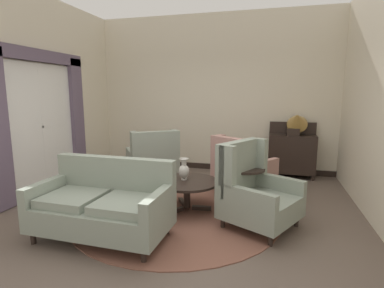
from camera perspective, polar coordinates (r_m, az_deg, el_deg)
ground at (r=4.23m, az=-4.15°, el=-14.40°), size 8.40×8.40×0.00m
wall_back at (r=6.76m, az=4.12°, el=9.40°), size 5.42×0.08×3.38m
wall_left at (r=5.99m, az=-26.06°, el=8.41°), size 0.08×4.20×3.38m
wall_right at (r=4.74m, az=31.86°, el=7.86°), size 0.08×4.20×3.38m
baseboard_back at (r=6.91m, az=3.87°, el=-4.25°), size 5.26×0.03×0.12m
area_rug at (r=4.49m, az=-2.87°, el=-12.83°), size 2.93×2.93×0.01m
window_with_curtains at (r=5.80m, az=-26.31°, el=4.49°), size 0.12×2.15×2.42m
coffee_table at (r=4.48m, az=-0.98°, el=-7.85°), size 0.93×0.93×0.45m
porcelain_vase at (r=4.48m, az=-1.52°, el=-4.94°), size 0.16×0.16×0.32m
settee at (r=3.82m, az=-16.31°, el=-11.03°), size 1.61×0.86×0.93m
armchair_far_left at (r=4.04m, az=11.66°, el=-8.87°), size 1.13×1.14×1.09m
armchair_near_window at (r=5.17m, az=9.15°, el=-4.91°), size 1.14×1.13×1.01m
armchair_back_corner at (r=5.66m, az=-7.39°, el=-3.52°), size 1.21×1.23×1.06m
side_table at (r=4.38m, az=9.76°, el=-7.84°), size 0.57×0.57×0.68m
sideboard at (r=6.47m, az=18.25°, el=-1.65°), size 0.91×0.36×1.12m
gramophone at (r=6.29m, az=19.10°, el=4.09°), size 0.45×0.56×0.58m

